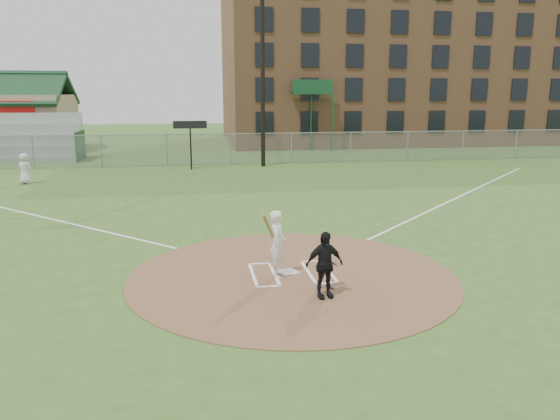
{
  "coord_description": "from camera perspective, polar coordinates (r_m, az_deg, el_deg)",
  "views": [
    {
      "loc": [
        -2.45,
        -13.12,
        4.63
      ],
      "look_at": [
        0.0,
        2.0,
        1.3
      ],
      "focal_mm": 35.0,
      "sensor_mm": 36.0,
      "label": 1
    }
  ],
  "objects": [
    {
      "name": "light_pole",
      "position": [
        34.46,
        -1.84,
        15.55
      ],
      "size": [
        1.2,
        0.3,
        12.22
      ],
      "color": "black",
      "rests_on": "ground"
    },
    {
      "name": "home_plate",
      "position": [
        14.29,
        0.89,
        -6.49
      ],
      "size": [
        0.57,
        0.57,
        0.03
      ],
      "primitive_type": "cube",
      "rotation": [
        0.0,
        0.0,
        0.32
      ],
      "color": "white",
      "rests_on": "dirt_circle"
    },
    {
      "name": "outfield_fence",
      "position": [
        35.39,
        -5.22,
        6.35
      ],
      "size": [
        56.08,
        0.08,
        2.03
      ],
      "color": "slate",
      "rests_on": "ground"
    },
    {
      "name": "ondeck_player",
      "position": [
        30.79,
        -25.14,
        3.93
      ],
      "size": [
        0.88,
        0.7,
        1.57
      ],
      "primitive_type": "imported",
      "rotation": [
        0.0,
        0.0,
        2.85
      ],
      "color": "silver",
      "rests_on": "ground"
    },
    {
      "name": "scoreboard_sign",
      "position": [
        33.39,
        -9.37,
        8.25
      ],
      "size": [
        2.0,
        0.1,
        2.93
      ],
      "color": "black",
      "rests_on": "ground"
    },
    {
      "name": "umpire",
      "position": [
        12.45,
        4.65,
        -5.72
      ],
      "size": [
        0.96,
        0.53,
        1.55
      ],
      "primitive_type": "imported",
      "rotation": [
        0.0,
        0.0,
        0.17
      ],
      "color": "black",
      "rests_on": "dirt_circle"
    },
    {
      "name": "foul_line_first",
      "position": [
        25.33,
        17.85,
        1.15
      ],
      "size": [
        17.04,
        17.04,
        0.01
      ],
      "primitive_type": "cube",
      "rotation": [
        0.0,
        0.0,
        -0.79
      ],
      "color": "white",
      "rests_on": "ground"
    },
    {
      "name": "bleachers",
      "position": [
        40.82,
        -24.35,
        6.92
      ],
      "size": [
        6.08,
        3.2,
        3.2
      ],
      "color": "#B7BABF",
      "rests_on": "ground"
    },
    {
      "name": "dirt_circle",
      "position": [
        14.12,
        1.31,
        -6.83
      ],
      "size": [
        8.4,
        8.4,
        0.02
      ],
      "primitive_type": "cylinder",
      "color": "brown",
      "rests_on": "ground"
    },
    {
      "name": "batter_at_plate",
      "position": [
        13.76,
        -0.23,
        -3.54
      ],
      "size": [
        0.77,
        1.03,
        1.78
      ],
      "color": "white",
      "rests_on": "dirt_circle"
    },
    {
      "name": "ground",
      "position": [
        14.12,
        1.31,
        -6.87
      ],
      "size": [
        140.0,
        140.0,
        0.0
      ],
      "primitive_type": "plane",
      "color": "#355C1F",
      "rests_on": "ground"
    },
    {
      "name": "catcher",
      "position": [
        12.99,
        5.03,
        -5.93
      ],
      "size": [
        0.59,
        0.49,
        1.13
      ],
      "primitive_type": "imported",
      "rotation": [
        0.0,
        0.0,
        0.11
      ],
      "color": "slate",
      "rests_on": "dirt_circle"
    },
    {
      "name": "foul_line_third",
      "position": [
        23.52,
        -25.17,
        -0.25
      ],
      "size": [
        17.04,
        17.04,
        0.01
      ],
      "primitive_type": "cube",
      "rotation": [
        0.0,
        0.0,
        0.79
      ],
      "color": "white",
      "rests_on": "ground"
    },
    {
      "name": "batters_boxes",
      "position": [
        14.26,
        1.2,
        -6.58
      ],
      "size": [
        2.08,
        1.88,
        0.01
      ],
      "color": "white",
      "rests_on": "dirt_circle"
    },
    {
      "name": "brick_warehouse",
      "position": [
        54.38,
        11.02,
        15.07
      ],
      "size": [
        30.0,
        17.17,
        15.0
      ],
      "color": "#996442",
      "rests_on": "ground"
    }
  ]
}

